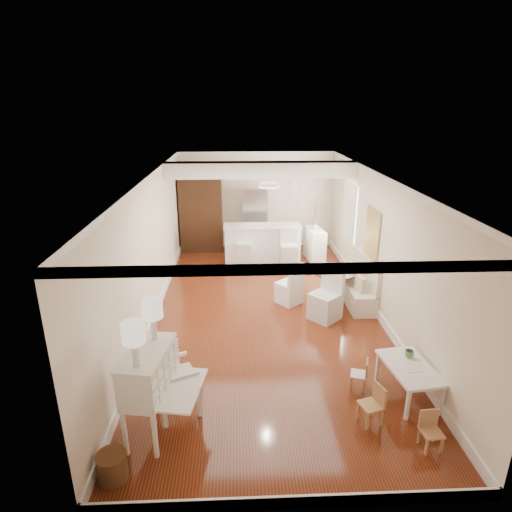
{
  "coord_description": "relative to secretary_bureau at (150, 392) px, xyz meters",
  "views": [
    {
      "loc": [
        -0.55,
        -7.85,
        4.08
      ],
      "look_at": [
        -0.19,
        0.3,
        1.16
      ],
      "focal_mm": 30.0,
      "sensor_mm": 36.0,
      "label": 1
    }
  ],
  "objects": [
    {
      "name": "room",
      "position": [
        1.74,
        3.58,
        1.37
      ],
      "size": [
        9.0,
        9.04,
        2.82
      ],
      "color": "maroon",
      "rests_on": "ground"
    },
    {
      "name": "secretary_bureau",
      "position": [
        0.0,
        0.0,
        0.0
      ],
      "size": [
        1.1,
        1.11,
        1.22
      ],
      "primitive_type": "cube",
      "rotation": [
        0.0,
        0.0,
        -0.17
      ],
      "color": "white",
      "rests_on": "ground"
    },
    {
      "name": "gustavian_armchair",
      "position": [
        0.27,
        0.38,
        -0.07
      ],
      "size": [
        0.81,
        0.81,
        1.07
      ],
      "primitive_type": "cube",
      "rotation": [
        0.0,
        0.0,
        1.99
      ],
      "color": "white",
      "rests_on": "ground"
    },
    {
      "name": "wicker_basket",
      "position": [
        -0.33,
        -0.75,
        -0.44
      ],
      "size": [
        0.42,
        0.42,
        0.34
      ],
      "primitive_type": "cylinder",
      "rotation": [
        0.0,
        0.0,
        0.26
      ],
      "color": "brown",
      "rests_on": "ground"
    },
    {
      "name": "kids_table",
      "position": [
        3.6,
        0.55,
        -0.35
      ],
      "size": [
        0.74,
        1.1,
        0.51
      ],
      "primitive_type": "cube",
      "rotation": [
        0.0,
        0.0,
        0.13
      ],
      "color": "white",
      "rests_on": "ground"
    },
    {
      "name": "kids_chair_a",
      "position": [
        2.89,
        0.03,
        -0.32
      ],
      "size": [
        0.35,
        0.35,
        0.57
      ],
      "primitive_type": "cube",
      "rotation": [
        0.0,
        0.0,
        -1.28
      ],
      "color": "tan",
      "rests_on": "ground"
    },
    {
      "name": "kids_chair_b",
      "position": [
        2.93,
        0.77,
        -0.36
      ],
      "size": [
        0.3,
        0.3,
        0.5
      ],
      "primitive_type": "cube",
      "rotation": [
        0.0,
        0.0,
        -1.88
      ],
      "color": "#A47C4A",
      "rests_on": "ground"
    },
    {
      "name": "kids_chair_c",
      "position": [
        3.5,
        -0.46,
        -0.35
      ],
      "size": [
        0.26,
        0.26,
        0.51
      ],
      "primitive_type": "cube",
      "rotation": [
        0.0,
        0.0,
        0.07
      ],
      "color": "#B37C51",
      "rests_on": "ground"
    },
    {
      "name": "banquette",
      "position": [
        3.69,
        3.75,
        -0.12
      ],
      "size": [
        0.52,
        1.6,
        0.98
      ],
      "primitive_type": "cube",
      "color": "silver",
      "rests_on": "ground"
    },
    {
      "name": "dining_table",
      "position": [
        3.24,
        3.9,
        -0.26
      ],
      "size": [
        1.26,
        1.26,
        0.69
      ],
      "primitive_type": "cylinder",
      "rotation": [
        0.0,
        0.0,
        0.3
      ],
      "color": "#422715",
      "rests_on": "ground"
    },
    {
      "name": "slip_chair_near",
      "position": [
        2.86,
        3.01,
        -0.07
      ],
      "size": [
        0.74,
        0.74,
        1.08
      ],
      "primitive_type": "cube",
      "rotation": [
        0.0,
        0.0,
        -0.83
      ],
      "color": "silver",
      "rests_on": "ground"
    },
    {
      "name": "slip_chair_far",
      "position": [
        2.22,
        3.78,
        -0.15
      ],
      "size": [
        0.63,
        0.63,
        0.92
      ],
      "primitive_type": "cube",
      "rotation": [
        0.0,
        0.0,
        -2.44
      ],
      "color": "white",
      "rests_on": "ground"
    },
    {
      "name": "breakfast_counter",
      "position": [
        1.8,
        6.35,
        -0.09
      ],
      "size": [
        2.05,
        0.65,
        1.03
      ],
      "primitive_type": "cube",
      "color": "white",
      "rests_on": "ground"
    },
    {
      "name": "bar_stool_left",
      "position": [
        1.32,
        6.1,
        -0.1
      ],
      "size": [
        0.45,
        0.45,
        1.02
      ],
      "primitive_type": "cube",
      "rotation": [
        0.0,
        0.0,
        -0.11
      ],
      "color": "silver",
      "rests_on": "ground"
    },
    {
      "name": "bar_stool_right",
      "position": [
        2.44,
        5.75,
        -0.08
      ],
      "size": [
        0.43,
        0.43,
        1.06
      ],
      "primitive_type": "cube",
      "rotation": [
        0.0,
        0.0,
        -0.01
      ],
      "color": "silver",
      "rests_on": "ground"
    },
    {
      "name": "pantry_cabinet",
      "position": [
        0.1,
        7.43,
        0.54
      ],
      "size": [
        1.2,
        0.6,
        2.3
      ],
      "primitive_type": "cube",
      "color": "#381E11",
      "rests_on": "ground"
    },
    {
      "name": "fridge",
      "position": [
        2.0,
        7.4,
        0.29
      ],
      "size": [
        0.75,
        0.65,
        1.8
      ],
      "primitive_type": "imported",
      "color": "silver",
      "rests_on": "ground"
    },
    {
      "name": "sideboard",
      "position": [
        3.25,
        6.49,
        -0.18
      ],
      "size": [
        0.5,
        0.93,
        0.86
      ],
      "primitive_type": "cube",
      "rotation": [
        0.0,
        0.0,
        0.11
      ],
      "color": "white",
      "rests_on": "ground"
    },
    {
      "name": "pencil_cup",
      "position": [
        3.67,
        0.8,
        -0.04
      ],
      "size": [
        0.18,
        0.18,
        0.11
      ],
      "primitive_type": "imported",
      "rotation": [
        0.0,
        0.0,
        -0.4
      ],
      "color": "#5B9657",
      "rests_on": "kids_table"
    },
    {
      "name": "branch_vase",
      "position": [
        3.23,
        6.51,
        0.33
      ],
      "size": [
        0.18,
        0.18,
        0.17
      ],
      "primitive_type": "imported",
      "rotation": [
        0.0,
        0.0,
        -0.1
      ],
      "color": "silver",
      "rests_on": "sideboard"
    }
  ]
}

